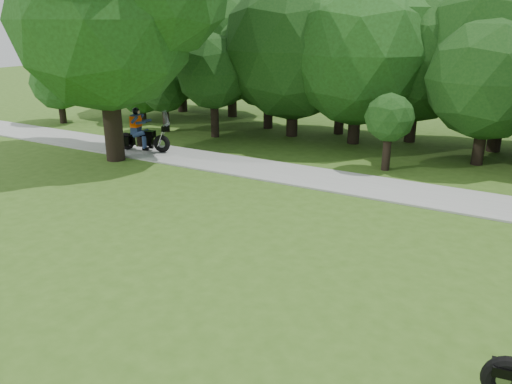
% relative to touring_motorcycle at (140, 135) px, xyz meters
% --- Properties ---
extents(ground, '(100.00, 100.00, 0.00)m').
position_rel_touring_motorcycle_xyz_m(ground, '(10.45, -7.85, -0.69)').
color(ground, '#375919').
rests_on(ground, ground).
extents(walkway, '(60.00, 2.20, 0.06)m').
position_rel_touring_motorcycle_xyz_m(walkway, '(10.45, 0.15, -0.66)').
color(walkway, gray).
rests_on(walkway, ground).
extents(tree_line, '(39.68, 11.14, 7.73)m').
position_rel_touring_motorcycle_xyz_m(tree_line, '(10.35, 6.88, 2.97)').
color(tree_line, black).
rests_on(tree_line, ground).
extents(touring_motorcycle, '(2.24, 1.02, 1.72)m').
position_rel_touring_motorcycle_xyz_m(touring_motorcycle, '(0.00, 0.00, 0.00)').
color(touring_motorcycle, black).
rests_on(touring_motorcycle, walkway).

